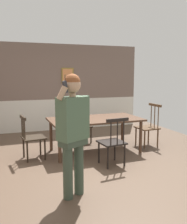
% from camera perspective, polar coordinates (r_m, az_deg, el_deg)
% --- Properties ---
extents(ground_plane, '(6.95, 6.95, 0.00)m').
position_cam_1_polar(ground_plane, '(5.25, -1.69, -11.13)').
color(ground_plane, brown).
extents(room_back_partition, '(5.53, 0.17, 2.70)m').
position_cam_1_polar(room_back_partition, '(8.02, -8.71, 5.17)').
color(room_back_partition, '#756056').
rests_on(room_back_partition, ground_plane).
extents(dining_table, '(2.09, 1.13, 0.78)m').
position_cam_1_polar(dining_table, '(5.68, 0.38, -2.21)').
color(dining_table, '#4C3323').
rests_on(dining_table, ground_plane).
extents(chair_near_window, '(0.51, 0.51, 0.93)m').
position_cam_1_polar(chair_near_window, '(5.40, -13.89, -5.62)').
color(chair_near_window, '#2D2319').
rests_on(chair_near_window, ground_plane).
extents(chair_by_doorway, '(0.51, 0.51, 0.96)m').
position_cam_1_polar(chair_by_doorway, '(4.90, 4.38, -6.79)').
color(chair_by_doorway, black).
rests_on(chair_by_doorway, ground_plane).
extents(chair_at_table_head, '(0.51, 0.51, 1.04)m').
position_cam_1_polar(chair_at_table_head, '(6.37, 12.42, -3.19)').
color(chair_at_table_head, '#513823').
rests_on(chair_at_table_head, ground_plane).
extents(chair_opposite_corner, '(0.44, 0.44, 0.95)m').
position_cam_1_polar(chair_opposite_corner, '(6.60, -2.54, -2.90)').
color(chair_opposite_corner, '#2D2319').
rests_on(chair_opposite_corner, ground_plane).
extents(person_figure, '(0.53, 0.41, 1.78)m').
position_cam_1_polar(person_figure, '(3.55, -4.64, -3.27)').
color(person_figure, '#3A493A').
rests_on(person_figure, ground_plane).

